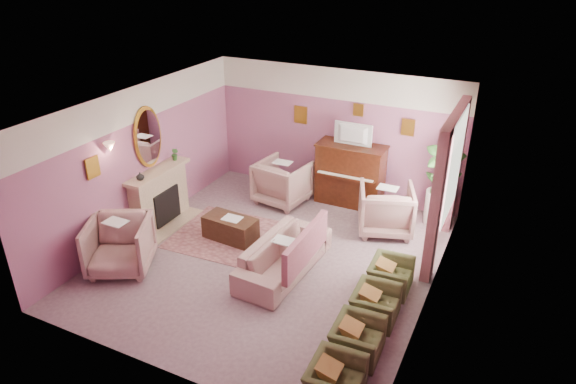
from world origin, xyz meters
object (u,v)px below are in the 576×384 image
at_px(piano, 350,175).
at_px(olive_chair_d, 391,271).
at_px(olive_chair_a, 336,376).
at_px(floral_armchair_left, 283,180).
at_px(television, 352,133).
at_px(floral_armchair_front, 119,243).
at_px(floral_armchair_right, 386,207).
at_px(sofa, 284,250).
at_px(side_table, 438,208).
at_px(olive_chair_b, 358,334).
at_px(olive_chair_c, 376,300).
at_px(coffee_table, 231,228).

xyz_separation_m(piano, olive_chair_d, (1.65, -2.62, -0.33)).
bearing_deg(olive_chair_a, floral_armchair_left, 123.35).
distance_m(television, floral_armchair_front, 4.97).
distance_m(floral_armchair_right, olive_chair_d, 1.89).
xyz_separation_m(floral_armchair_right, olive_chair_a, (0.61, -4.23, -0.20)).
bearing_deg(floral_armchair_right, sofa, -118.99).
bearing_deg(olive_chair_a, floral_armchair_front, 167.20).
distance_m(television, olive_chair_a, 5.44).
bearing_deg(piano, side_table, -3.00).
distance_m(floral_armchair_left, floral_armchair_front, 3.76).
distance_m(olive_chair_b, olive_chair_c, 0.82).
height_order(floral_armchair_right, olive_chair_a, floral_armchair_right).
relative_size(floral_armchair_front, olive_chair_b, 1.39).
relative_size(floral_armchair_right, olive_chair_d, 1.39).
relative_size(piano, sofa, 0.67).
bearing_deg(olive_chair_c, television, 115.89).
xyz_separation_m(floral_armchair_right, olive_chair_c, (0.61, -2.59, -0.20)).
distance_m(sofa, floral_armchair_left, 2.62).
bearing_deg(side_table, olive_chair_d, -95.54).
distance_m(sofa, olive_chair_b, 2.21).
height_order(sofa, olive_chair_c, sofa).
bearing_deg(olive_chair_a, coffee_table, 139.89).
height_order(television, side_table, television).
xyz_separation_m(floral_armchair_left, side_table, (3.20, 0.50, -0.17)).
bearing_deg(coffee_table, floral_armchair_left, 83.78).
height_order(television, floral_armchair_left, television).
height_order(coffee_table, floral_armchair_right, floral_armchair_right).
height_order(coffee_table, sofa, sofa).
height_order(floral_armchair_left, side_table, floral_armchair_left).
bearing_deg(floral_armchair_right, floral_armchair_front, -138.63).
distance_m(television, olive_chair_c, 3.98).
relative_size(television, floral_armchair_right, 0.77).
distance_m(television, coffee_table, 3.13).
xyz_separation_m(sofa, floral_armchair_left, (-1.18, 2.34, 0.10)).
bearing_deg(olive_chair_b, side_table, 86.64).
distance_m(sofa, olive_chair_c, 1.84).
bearing_deg(coffee_table, sofa, -20.15).
bearing_deg(side_table, piano, 177.00).
distance_m(floral_armchair_right, olive_chair_b, 3.47).
xyz_separation_m(olive_chair_c, olive_chair_d, (0.00, 0.82, 0.00)).
bearing_deg(floral_armchair_right, olive_chair_c, -76.77).
xyz_separation_m(television, sofa, (-0.12, -2.88, -1.17)).
xyz_separation_m(piano, coffee_table, (-1.50, -2.43, -0.43)).
bearing_deg(olive_chair_c, floral_armchair_right, 103.23).
height_order(coffee_table, olive_chair_a, olive_chair_a).
xyz_separation_m(television, coffee_table, (-1.50, -2.38, -1.38)).
bearing_deg(floral_armchair_right, olive_chair_d, -71.03).
bearing_deg(sofa, floral_armchair_left, 116.87).
distance_m(olive_chair_a, olive_chair_d, 2.46).
bearing_deg(side_table, television, 178.51).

